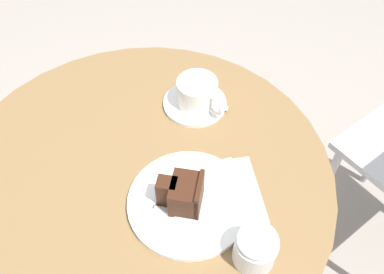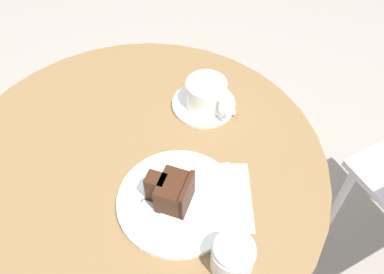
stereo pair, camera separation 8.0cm
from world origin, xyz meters
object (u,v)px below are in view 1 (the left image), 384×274
at_px(cake_plate, 189,202).
at_px(napkin, 216,194).
at_px(sugar_pot, 256,248).
at_px(cake_slice, 184,194).
at_px(teaspoon, 216,100).
at_px(fork, 163,211).
at_px(coffee_cup, 198,93).
at_px(saucer, 195,103).

bearing_deg(cake_plate, napkin, 67.91).
bearing_deg(sugar_pot, cake_slice, -172.39).
xyz_separation_m(cake_slice, napkin, (0.02, 0.06, -0.04)).
distance_m(teaspoon, fork, 0.30).
xyz_separation_m(coffee_cup, sugar_pot, (0.32, -0.17, -0.00)).
xyz_separation_m(saucer, fork, (0.16, -0.23, 0.01)).
xyz_separation_m(saucer, sugar_pot, (0.33, -0.17, 0.03)).
bearing_deg(coffee_cup, napkin, -34.76).
height_order(cake_slice, sugar_pot, cake_slice).
bearing_deg(cake_plate, sugar_pot, 3.95).
distance_m(cake_slice, sugar_pot, 0.15).
bearing_deg(cake_slice, teaspoon, 122.75).
height_order(saucer, coffee_cup, coffee_cup).
bearing_deg(teaspoon, cake_slice, -49.73).
distance_m(cake_plate, cake_slice, 0.04).
height_order(saucer, cake_slice, cake_slice).
bearing_deg(coffee_cup, cake_plate, -46.88).
bearing_deg(sugar_pot, teaspoon, 145.09).
xyz_separation_m(teaspoon, fork, (0.13, -0.27, 0.00)).
relative_size(cake_plate, napkin, 1.06).
height_order(cake_slice, napkin, cake_slice).
xyz_separation_m(napkin, sugar_pot, (0.13, -0.04, 0.04)).
xyz_separation_m(fork, napkin, (0.03, 0.10, -0.01)).
bearing_deg(napkin, fork, -109.01).
relative_size(saucer, cake_slice, 1.54).
xyz_separation_m(teaspoon, sugar_pot, (0.30, -0.21, 0.03)).
distance_m(coffee_cup, teaspoon, 0.05).
bearing_deg(sugar_pot, coffee_cup, 151.74).
relative_size(coffee_cup, cake_slice, 1.31).
xyz_separation_m(coffee_cup, cake_plate, (0.17, -0.18, -0.03)).
bearing_deg(napkin, coffee_cup, 145.24).
distance_m(teaspoon, cake_plate, 0.26).
distance_m(saucer, cake_slice, 0.26).
bearing_deg(fork, sugar_pot, 174.27).
distance_m(saucer, napkin, 0.24).
bearing_deg(coffee_cup, cake_slice, -48.68).
bearing_deg(sugar_pot, saucer, 152.56).
height_order(cake_plate, sugar_pot, sugar_pot).
distance_m(saucer, sugar_pot, 0.37).
bearing_deg(napkin, sugar_pot, -17.02).
distance_m(saucer, teaspoon, 0.05).
xyz_separation_m(coffee_cup, teaspoon, (0.02, 0.04, -0.03)).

